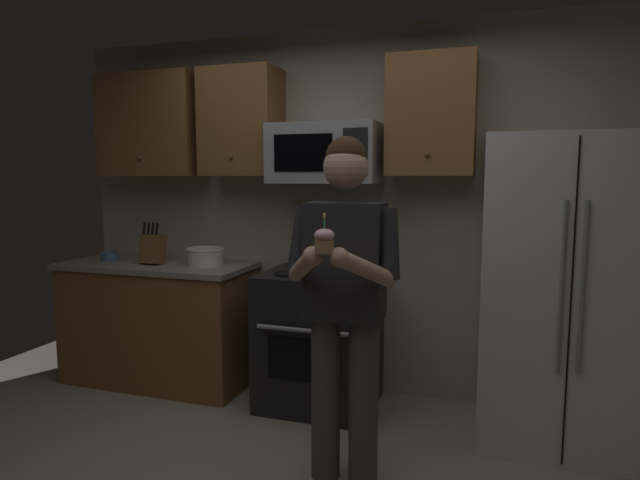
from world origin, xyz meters
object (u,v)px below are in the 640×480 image
Objects in this scene: knife_block at (153,248)px; bowl_small_colored at (110,256)px; oven_range at (320,338)px; cupcake at (324,240)px; refrigerator at (562,292)px; bowl_large_white at (205,256)px; person at (344,292)px; microwave at (325,154)px.

bowl_small_colored is at bearing 176.69° from knife_block.
oven_range is 5.36× the size of cupcake.
refrigerator is 3.21m from bowl_small_colored.
oven_range is 1.04m from bowl_large_white.
oven_range is 1.10m from person.
bowl_large_white is (-0.89, -0.09, -0.73)m from microwave.
bowl_large_white is 2.10× the size of bowl_small_colored.
bowl_small_colored is at bearing -179.81° from oven_range.
refrigerator is at bearing 46.78° from cupcake.
microwave is at bearing 112.64° from person.
bowl_large_white is at bearing 145.42° from person.
cupcake reaches higher than oven_range.
oven_range is 1.56m from refrigerator.
bowl_small_colored is at bearing 157.87° from person.
person is (0.41, -0.99, -0.72)m from microwave.
refrigerator is 1.64m from cupcake.
oven_range is at bearing 1.30° from knife_block.
microwave is at bearing 6.54° from knife_block.
person is at bearing -64.62° from oven_range.
person is (1.71, -0.84, -0.04)m from knife_block.
microwave is 1.48m from knife_block.
person is (-1.09, -0.83, 0.10)m from refrigerator.
oven_range is 1.26× the size of microwave.
bowl_large_white is 0.16× the size of person.
refrigerator reaches higher than knife_block.
refrigerator reaches higher than bowl_small_colored.
oven_range is 0.52× the size of refrigerator.
microwave reaches higher than person.
oven_range is 7.08× the size of bowl_small_colored.
microwave is 0.42× the size of person.
knife_block reaches higher than bowl_small_colored.
microwave is 1.72m from refrigerator.
person is (1.31, -0.90, 0.01)m from bowl_large_white.
oven_range is 1.78m from bowl_small_colored.
microwave is at bearing 173.97° from refrigerator.
refrigerator is at bearing -1.71° from bowl_large_white.
cupcake is (-1.09, -1.16, 0.39)m from refrigerator.
oven_range is at bearing -2.06° from bowl_large_white.
person reaches higher than oven_range.
bowl_large_white is 1.82m from cupcake.
bowl_small_colored is 0.07× the size of person.
refrigerator reaches higher than cupcake.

